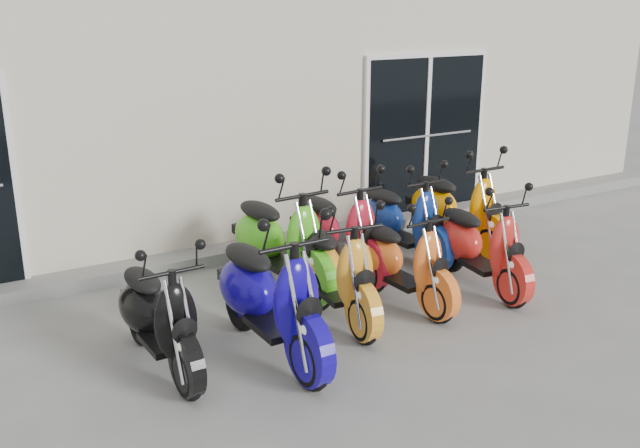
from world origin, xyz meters
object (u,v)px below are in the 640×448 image
at_px(scooter_back_blue, 402,209).
at_px(scooter_front_orange_b, 402,248).
at_px(scooter_front_black, 158,301).
at_px(scooter_front_orange_a, 335,257).
at_px(scooter_back_green, 280,227).
at_px(scooter_back_red, 337,219).
at_px(scooter_front_red, 481,233).
at_px(scooter_front_blue, 269,280).
at_px(scooter_back_yellow, 457,197).

bearing_deg(scooter_back_blue, scooter_front_orange_b, -128.85).
distance_m(scooter_front_black, scooter_front_orange_a, 1.78).
distance_m(scooter_front_orange_a, scooter_back_blue, 1.85).
xyz_separation_m(scooter_back_green, scooter_back_red, (0.74, 0.05, -0.04)).
distance_m(scooter_front_black, scooter_back_green, 1.95).
distance_m(scooter_front_orange_b, scooter_front_red, 0.98).
distance_m(scooter_front_blue, scooter_back_blue, 2.80).
xyz_separation_m(scooter_front_red, scooter_back_yellow, (0.58, 1.05, 0.06)).
height_order(scooter_back_red, scooter_back_yellow, scooter_back_yellow).
bearing_deg(scooter_front_orange_b, scooter_back_yellow, 29.11).
relative_size(scooter_front_blue, scooter_back_yellow, 1.03).
height_order(scooter_front_orange_a, scooter_back_green, scooter_back_green).
height_order(scooter_front_orange_b, scooter_back_blue, scooter_back_blue).
bearing_deg(scooter_back_green, scooter_back_yellow, -3.88).
xyz_separation_m(scooter_front_blue, scooter_front_orange_b, (1.65, 0.34, -0.11)).
height_order(scooter_back_blue, scooter_back_yellow, scooter_back_yellow).
distance_m(scooter_front_blue, scooter_back_yellow, 3.46).
height_order(scooter_front_orange_b, scooter_back_red, scooter_back_red).
relative_size(scooter_back_green, scooter_back_red, 1.06).
bearing_deg(scooter_front_orange_a, scooter_front_red, 2.10).
relative_size(scooter_front_orange_a, scooter_back_yellow, 0.93).
xyz_separation_m(scooter_front_orange_a, scooter_front_orange_b, (0.77, -0.03, -0.04)).
height_order(scooter_front_blue, scooter_front_orange_a, scooter_front_blue).
height_order(scooter_front_black, scooter_front_blue, scooter_front_blue).
distance_m(scooter_front_blue, scooter_front_orange_a, 0.96).
relative_size(scooter_front_orange_a, scooter_back_green, 0.91).
bearing_deg(scooter_back_yellow, scooter_back_green, 179.73).
distance_m(scooter_back_green, scooter_back_red, 0.74).
distance_m(scooter_front_orange_a, scooter_back_yellow, 2.51).
distance_m(scooter_front_red, scooter_back_red, 1.56).
height_order(scooter_front_orange_a, scooter_front_orange_b, scooter_front_orange_a).
distance_m(scooter_front_orange_a, scooter_front_orange_b, 0.78).
relative_size(scooter_back_blue, scooter_back_yellow, 0.92).
bearing_deg(scooter_back_blue, scooter_back_red, -179.59).
xyz_separation_m(scooter_front_blue, scooter_front_red, (2.63, 0.26, -0.09)).
bearing_deg(scooter_front_red, scooter_front_black, -173.15).
bearing_deg(scooter_back_red, scooter_front_black, -159.40).
xyz_separation_m(scooter_back_green, scooter_back_blue, (1.67, 0.10, -0.07)).
bearing_deg(scooter_front_orange_a, scooter_front_orange_b, 3.46).
height_order(scooter_front_red, scooter_back_red, scooter_back_red).
distance_m(scooter_front_red, scooter_back_yellow, 1.20).
distance_m(scooter_front_black, scooter_front_orange_b, 2.55).
distance_m(scooter_front_black, scooter_front_blue, 0.94).
bearing_deg(scooter_back_blue, scooter_front_red, -82.14).
bearing_deg(scooter_front_blue, scooter_back_red, 40.71).
bearing_deg(scooter_back_red, scooter_front_orange_a, -126.36).
height_order(scooter_front_blue, scooter_back_blue, scooter_front_blue).
height_order(scooter_front_black, scooter_front_red, scooter_front_red).
distance_m(scooter_front_blue, scooter_back_red, 2.01).
bearing_deg(scooter_front_red, scooter_front_orange_a, -176.83).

